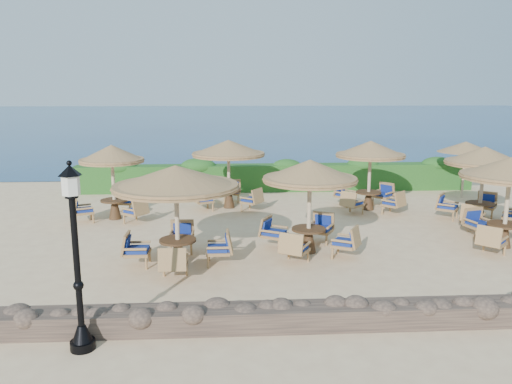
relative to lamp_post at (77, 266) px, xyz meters
name	(u,v)px	position (x,y,z in m)	size (l,w,h in m)	color
ground	(298,235)	(4.80, 6.80, -1.55)	(120.00, 120.00, 0.00)	beige
sea	(240,117)	(4.80, 76.80, -1.55)	(160.00, 160.00, 0.00)	navy
hedge	(276,178)	(4.80, 14.00, -0.95)	(18.00, 0.90, 1.20)	#1B4C18
stone_wall	(342,316)	(4.80, 0.60, -1.33)	(15.00, 0.65, 0.44)	brown
lamp_post	(77,266)	(0.00, 0.00, 0.00)	(0.44, 0.44, 3.31)	black
extra_parasol	(466,147)	(12.60, 12.00, 0.62)	(2.30, 2.30, 2.41)	#CFB692
cafe_set_0	(176,193)	(1.29, 4.27, 0.37)	(3.25, 3.25, 2.65)	#CFB692
cafe_set_1	(310,191)	(4.87, 5.12, 0.23)	(2.79, 2.79, 2.65)	#CFB692
cafe_set_2	(509,183)	(10.64, 5.26, 0.35)	(2.82, 2.82, 2.65)	#CFB692
cafe_set_3	(113,170)	(-1.42, 9.23, 0.20)	(2.75, 2.57, 2.65)	#CFB692
cafe_set_4	(229,159)	(2.65, 10.74, 0.36)	(2.84, 2.84, 2.65)	#CFB692
cafe_set_5	(370,164)	(7.99, 10.08, 0.22)	(2.62, 2.62, 2.65)	#CFB692
cafe_set_6	(483,173)	(11.28, 7.94, 0.21)	(2.64, 2.64, 2.65)	#CFB692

